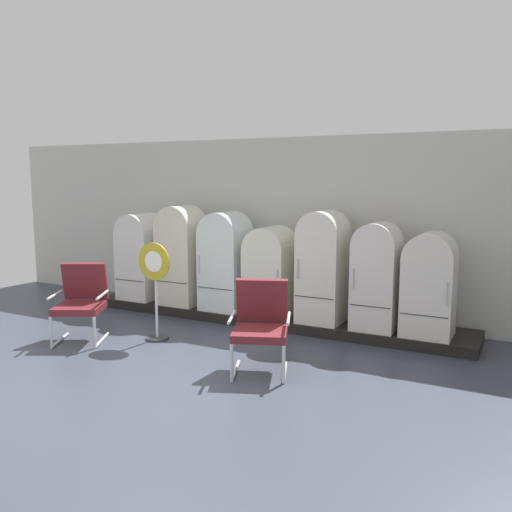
% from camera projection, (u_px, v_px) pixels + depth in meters
% --- Properties ---
extents(ground, '(12.00, 10.00, 0.05)m').
position_uv_depth(ground, '(146.00, 390.00, 5.78)').
color(ground, '#383E4B').
extents(back_wall, '(11.76, 0.12, 2.88)m').
position_uv_depth(back_wall, '(286.00, 226.00, 8.78)').
color(back_wall, beige).
rests_on(back_wall, ground).
extents(display_plinth, '(6.20, 0.95, 0.15)m').
position_uv_depth(display_plinth, '(269.00, 317.00, 8.42)').
color(display_plinth, black).
rests_on(display_plinth, ground).
extents(refrigerator_0, '(0.66, 0.72, 1.48)m').
position_uv_depth(refrigerator_0, '(142.00, 254.00, 9.32)').
color(refrigerator_0, white).
rests_on(refrigerator_0, display_plinth).
extents(refrigerator_1, '(0.67, 0.63, 1.64)m').
position_uv_depth(refrigerator_1, '(181.00, 252.00, 8.87)').
color(refrigerator_1, silver).
rests_on(refrigerator_1, display_plinth).
extents(refrigerator_2, '(0.68, 0.68, 1.56)m').
position_uv_depth(refrigerator_2, '(225.00, 258.00, 8.52)').
color(refrigerator_2, white).
rests_on(refrigerator_2, display_plinth).
extents(refrigerator_3, '(0.67, 0.69, 1.36)m').
position_uv_depth(refrigerator_3, '(270.00, 269.00, 8.18)').
color(refrigerator_3, silver).
rests_on(refrigerator_3, display_plinth).
extents(refrigerator_4, '(0.62, 0.69, 1.63)m').
position_uv_depth(refrigerator_4, '(323.00, 263.00, 7.78)').
color(refrigerator_4, silver).
rests_on(refrigerator_4, display_plinth).
extents(refrigerator_5, '(0.60, 0.62, 1.49)m').
position_uv_depth(refrigerator_5, '(377.00, 273.00, 7.39)').
color(refrigerator_5, silver).
rests_on(refrigerator_5, display_plinth).
extents(refrigerator_6, '(0.65, 0.64, 1.39)m').
position_uv_depth(refrigerator_6, '(429.00, 282.00, 7.09)').
color(refrigerator_6, silver).
rests_on(refrigerator_6, display_plinth).
extents(armchair_left, '(0.88, 0.92, 1.06)m').
position_uv_depth(armchair_left, '(81.00, 299.00, 7.42)').
color(armchair_left, silver).
rests_on(armchair_left, ground).
extents(armchair_right, '(0.85, 0.90, 1.06)m').
position_uv_depth(armchair_right, '(261.00, 322.00, 6.24)').
color(armchair_right, silver).
rests_on(armchair_right, ground).
extents(sign_stand, '(0.52, 0.32, 1.37)m').
position_uv_depth(sign_stand, '(155.00, 290.00, 7.39)').
color(sign_stand, '#2D2D30').
rests_on(sign_stand, ground).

